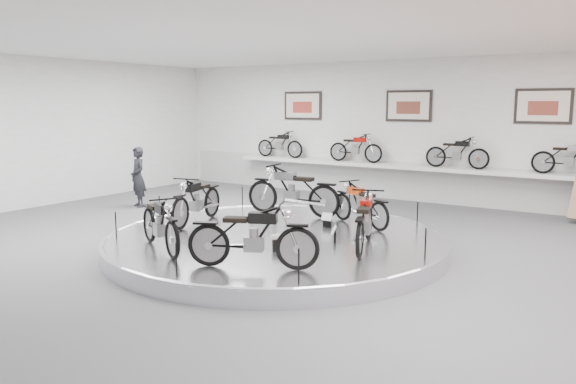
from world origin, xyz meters
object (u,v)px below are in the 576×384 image
Objects in this scene: shelf at (403,167)px; bike_a at (365,221)px; bike_b at (360,204)px; bike_d at (197,199)px; bike_f at (253,236)px; visitor at (138,177)px; bike_c at (293,190)px; bike_e at (160,223)px; display_platform at (276,242)px.

bike_a is at bearing -73.91° from shelf.
bike_d reaches higher than bike_b.
bike_a is 1.85m from bike_b.
bike_f is 1.06× the size of visitor.
bike_b is at bearing 21.37° from visitor.
visitor is (-4.94, 0.01, -0.05)m from bike_c.
bike_b is 0.89× the size of bike_f.
bike_a is 2.19m from bike_f.
bike_b is 0.93× the size of bike_e.
bike_a is 3.81m from bike_d.
shelf is 6.79× the size of visitor.
bike_d is at bearing -106.95° from shelf.
bike_f reaches higher than display_platform.
bike_d is at bearing -179.16° from display_platform.
bike_d is at bearing 121.66° from bike_f.
display_platform is 3.91× the size of bike_e.
display_platform is 6.46m from shelf.
bike_e is (-0.99, -2.02, 0.63)m from display_platform.
visitor reaches higher than bike_d.
bike_d is at bearing 55.50° from bike_b.
bike_a is 3.47m from bike_e.
bike_b is 1.73m from bike_c.
shelf is at bearing 149.69° from bike_d.
bike_e is 1.94m from bike_f.
display_platform is at bearing 91.22° from bike_f.
bike_c reaches higher than bike_d.
visitor is (-4.69, 3.77, 0.03)m from bike_e.
bike_e reaches higher than display_platform.
visitor is (-6.66, 0.15, 0.06)m from bike_b.
bike_d is (-1.22, -1.78, -0.06)m from bike_c.
visitor is (-7.53, 1.78, 0.02)m from bike_a.
bike_d is 4.13m from visitor.
bike_d is 1.05× the size of visitor.
bike_b is 0.89× the size of bike_d.
shelf is at bearing -105.02° from bike_c.
display_platform is at bearing 106.94° from bike_c.
bike_c is 3.77m from bike_e.
shelf is 4.71m from bike_c.
display_platform is 1.96m from bike_a.
bike_a is at bearing 41.57° from bike_f.
bike_e is (-2.84, -1.99, -0.00)m from bike_a.
bike_f is (-0.90, -1.99, 0.02)m from bike_a.
bike_b reaches higher than shelf.
visitor is (-5.68, 1.75, 0.66)m from display_platform.
bike_a is 1.09× the size of bike_b.
bike_f is (0.95, -2.01, 0.65)m from display_platform.
bike_d is at bearing 71.43° from bike_a.
bike_f reaches higher than bike_d.
bike_b is 0.79× the size of bike_c.
bike_f reaches higher than shelf.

